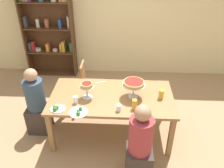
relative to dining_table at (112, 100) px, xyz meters
The scene contains 17 objects.
ground_plane 0.66m from the dining_table, ahead, with size 12.00×12.00×0.00m, color #9E7A56.
rear_partition 2.32m from the dining_table, 90.00° to the left, with size 8.00×0.12×2.80m, color beige.
dining_table is the anchor object (origin of this frame).
bookshelf 2.56m from the dining_table, 126.51° to the left, with size 1.10×0.30×2.21m.
diner_near_right 0.89m from the dining_table, 62.70° to the right, with size 0.34×0.34×1.15m.
diner_head_west 1.21m from the dining_table, behind, with size 0.34×0.34×1.15m.
chair_far_left 0.93m from the dining_table, 120.25° to the left, with size 0.40×0.40×0.87m.
deep_dish_pizza_stand 0.44m from the dining_table, ahead, with size 0.34×0.34×0.27m.
personal_pizza_stand 0.45m from the dining_table, behind, with size 0.21×0.21×0.25m.
salad_plate_near_diner 0.84m from the dining_table, 152.79° to the right, with size 0.20×0.20×0.07m.
salad_plate_far_diner 0.61m from the dining_table, 134.74° to the right, with size 0.26×0.26×0.07m.
beer_glass_amber_tall 0.75m from the dining_table, ahead, with size 0.08×0.08×0.14m, color gold.
beer_glass_amber_short 0.47m from the dining_table, 41.78° to the right, with size 0.07×0.07×0.15m, color gold.
water_glass_clear_near 0.56m from the dining_table, 158.16° to the right, with size 0.07×0.07×0.11m, color white.
water_glass_clear_far 0.39m from the dining_table, 71.95° to the right, with size 0.06×0.06×0.09m, color white.
cutlery_fork_near 0.44m from the dining_table, 117.92° to the left, with size 0.18×0.02×0.01m, color silver.
cutlery_knife_near 0.44m from the dining_table, 51.37° to the left, with size 0.18×0.02×0.01m, color silver.
Camera 1 is at (0.15, -2.89, 2.74)m, focal length 37.48 mm.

